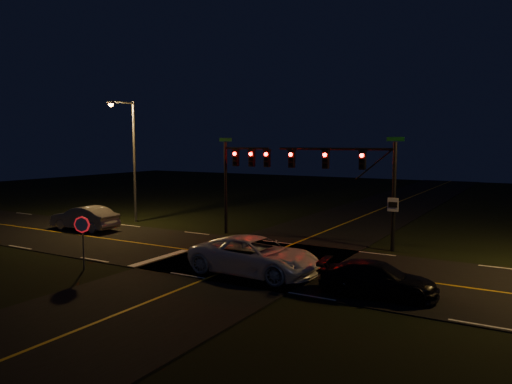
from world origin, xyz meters
The scene contains 11 objects.
ground centered at (0.00, 0.00, 0.00)m, with size 120.00×120.00×0.00m, color black.
road_ew centered at (0.00, 0.00, 0.02)m, with size 120.00×9.00×0.04m, color black.
road_ns centered at (0.00, 0.00, 0.02)m, with size 8.00×120.00×0.04m, color black.
lane_markings centered at (0.24, -0.10, 0.04)m, with size 120.00×120.00×0.01m.
streetlight_nw centered at (-14.00, 5.64, 5.34)m, with size 0.50×2.46×9.00m.
signal_mast_ne centered at (3.14, 5.49, 4.35)m, with size 7.47×0.41×6.26m.
signal_mast_nw centered at (-4.39, 5.49, 4.26)m, with size 3.77×0.41×6.26m.
stop_sign centered at (-6.00, -5.83, 1.84)m, with size 0.75×0.33×2.55m.
pickup_white centered at (1.47, -2.59, 0.84)m, with size 6.13×2.94×1.69m, color white.
suv_dark centered at (7.18, -2.93, 0.66)m, with size 4.75×2.42×1.32m, color black.
sedan_silver centered at (-14.36, 1.48, 0.81)m, with size 5.00×1.92×1.62m, color gray.
Camera 1 is at (12.60, -21.60, 5.96)m, focal length 35.00 mm.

